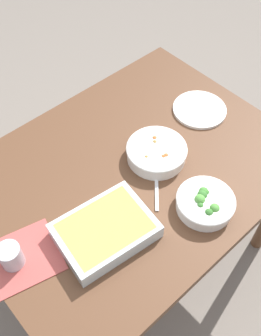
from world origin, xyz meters
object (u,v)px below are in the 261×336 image
at_px(broccoli_bowl, 205,203).
at_px(side_plate, 200,109).
at_px(stew_bowl, 156,152).
at_px(drink_cup, 11,257).
at_px(baking_dish, 105,230).
at_px(spoon_by_stew, 157,183).

bearing_deg(broccoli_bowl, side_plate, -136.39).
distance_m(stew_bowl, side_plate, 0.31).
xyz_separation_m(broccoli_bowl, drink_cup, (0.58, -0.26, 0.01)).
relative_size(broccoli_bowl, drink_cup, 2.35).
bearing_deg(side_plate, stew_bowl, 10.87).
relative_size(baking_dish, side_plate, 1.48).
height_order(broccoli_bowl, drink_cup, drink_cup).
height_order(stew_bowl, drink_cup, drink_cup).
xyz_separation_m(broccoli_bowl, side_plate, (-0.34, -0.33, -0.02)).
distance_m(stew_bowl, drink_cup, 0.62).
relative_size(drink_cup, spoon_by_stew, 0.61).
bearing_deg(stew_bowl, side_plate, -169.13).
xyz_separation_m(drink_cup, spoon_by_stew, (-0.53, 0.08, -0.03)).
bearing_deg(side_plate, drink_cup, 3.93).
bearing_deg(spoon_by_stew, baking_dish, 7.42).
bearing_deg(baking_dish, drink_cup, -23.70).
bearing_deg(stew_bowl, baking_dish, 19.43).
height_order(broccoli_bowl, side_plate, broccoli_bowl).
bearing_deg(baking_dish, stew_bowl, -160.57).
bearing_deg(baking_dish, spoon_by_stew, -172.58).
height_order(drink_cup, spoon_by_stew, drink_cup).
height_order(stew_bowl, baking_dish, baking_dish).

